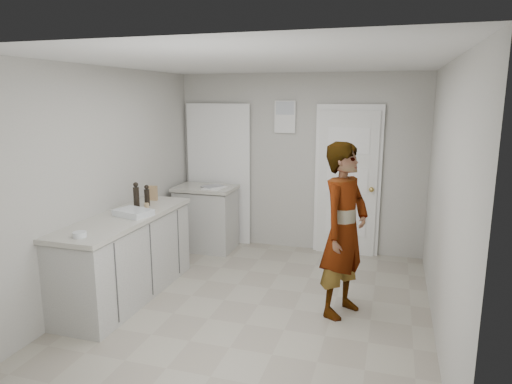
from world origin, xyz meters
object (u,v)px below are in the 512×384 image
(spice_jar, at_px, (147,207))
(oil_cruet_a, at_px, (147,196))
(person, at_px, (344,230))
(oil_cruet_b, at_px, (136,196))
(egg_bowl, at_px, (80,235))
(baking_dish, at_px, (133,213))
(cake_mix_box, at_px, (153,193))

(spice_jar, height_order, oil_cruet_a, oil_cruet_a)
(person, distance_m, oil_cruet_b, 2.36)
(egg_bowl, bearing_deg, person, 25.56)
(person, relative_size, baking_dish, 4.06)
(oil_cruet_a, bearing_deg, cake_mix_box, 105.86)
(spice_jar, height_order, egg_bowl, spice_jar)
(cake_mix_box, distance_m, baking_dish, 0.74)
(person, bearing_deg, egg_bowl, 139.81)
(spice_jar, bearing_deg, egg_bowl, -93.94)
(oil_cruet_a, height_order, oil_cruet_b, oil_cruet_b)
(oil_cruet_a, bearing_deg, spice_jar, -61.38)
(spice_jar, distance_m, oil_cruet_a, 0.25)
(cake_mix_box, height_order, baking_dish, cake_mix_box)
(cake_mix_box, bearing_deg, egg_bowl, -95.29)
(person, xyz_separation_m, baking_dish, (-2.21, -0.26, 0.08))
(oil_cruet_b, bearing_deg, oil_cruet_a, 71.73)
(person, height_order, spice_jar, person)
(spice_jar, relative_size, egg_bowl, 0.67)
(oil_cruet_a, bearing_deg, oil_cruet_b, -108.27)
(person, distance_m, cake_mix_box, 2.43)
(spice_jar, relative_size, oil_cruet_b, 0.28)
(oil_cruet_a, xyz_separation_m, baking_dish, (0.09, -0.45, -0.09))
(cake_mix_box, bearing_deg, spice_jar, -77.91)
(cake_mix_box, height_order, egg_bowl, cake_mix_box)
(person, distance_m, egg_bowl, 2.51)
(cake_mix_box, bearing_deg, baking_dish, -86.45)
(oil_cruet_b, relative_size, baking_dish, 0.70)
(cake_mix_box, relative_size, baking_dish, 0.42)
(person, relative_size, oil_cruet_b, 5.80)
(cake_mix_box, relative_size, oil_cruet_a, 0.73)
(person, height_order, egg_bowl, person)
(egg_bowl, bearing_deg, baking_dish, 86.44)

